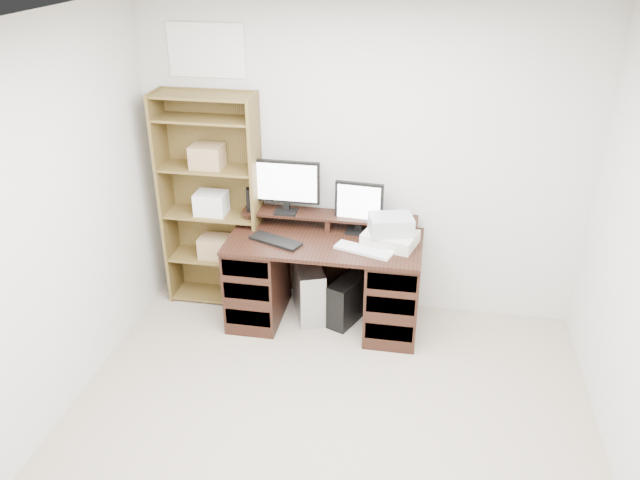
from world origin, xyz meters
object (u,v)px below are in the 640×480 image
(tower_silver, at_px, (309,290))
(bookshelf, at_px, (212,200))
(desk, at_px, (325,279))
(printer, at_px, (390,238))
(monitor_wide, at_px, (286,184))
(tower_black, at_px, (347,301))
(monitor_small, at_px, (359,205))

(tower_silver, height_order, bookshelf, bookshelf)
(desk, bearing_deg, tower_silver, 154.00)
(printer, height_order, tower_silver, printer)
(monitor_wide, height_order, tower_black, monitor_wide)
(desk, relative_size, printer, 3.87)
(desk, relative_size, bookshelf, 0.83)
(monitor_wide, distance_m, printer, 0.92)
(desk, height_order, monitor_wide, monitor_wide)
(printer, height_order, tower_black, printer)
(monitor_small, distance_m, tower_black, 0.80)
(printer, bearing_deg, monitor_small, 161.62)
(tower_silver, bearing_deg, monitor_wide, 127.50)
(tower_black, height_order, bookshelf, bookshelf)
(tower_silver, bearing_deg, monitor_small, -4.81)
(tower_silver, distance_m, bookshelf, 1.08)
(tower_black, bearing_deg, tower_silver, -163.95)
(printer, relative_size, bookshelf, 0.22)
(desk, bearing_deg, monitor_small, 37.63)
(monitor_wide, relative_size, tower_silver, 1.17)
(printer, xyz_separation_m, tower_silver, (-0.65, 0.07, -0.57))
(desk, distance_m, monitor_small, 0.66)
(desk, xyz_separation_m, monitor_wide, (-0.35, 0.19, 0.72))
(desk, bearing_deg, tower_black, 8.89)
(desk, height_order, printer, printer)
(monitor_wide, xyz_separation_m, printer, (0.85, -0.19, -0.31))
(tower_silver, relative_size, tower_black, 1.11)
(desk, xyz_separation_m, bookshelf, (-0.97, 0.21, 0.53))
(monitor_wide, height_order, printer, monitor_wide)
(desk, distance_m, tower_black, 0.27)
(monitor_wide, xyz_separation_m, bookshelf, (-0.63, 0.02, -0.19))
(tower_black, distance_m, bookshelf, 1.38)
(tower_silver, bearing_deg, printer, -26.70)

